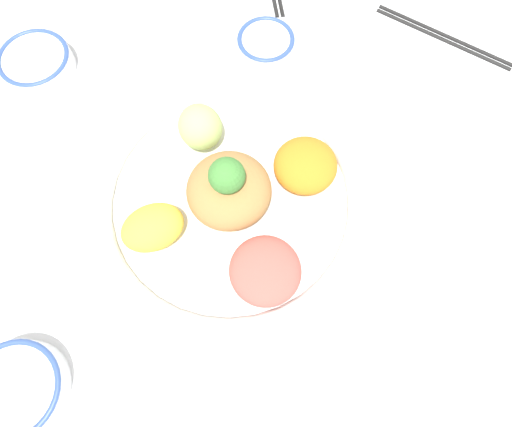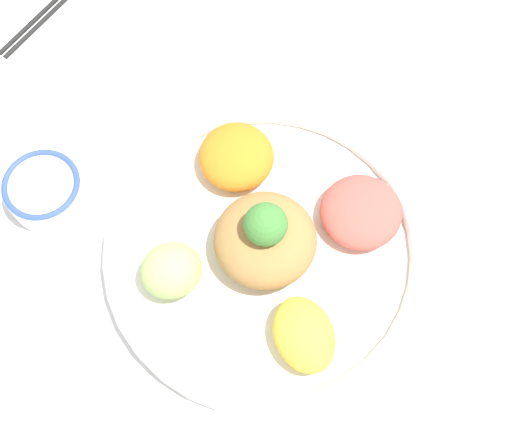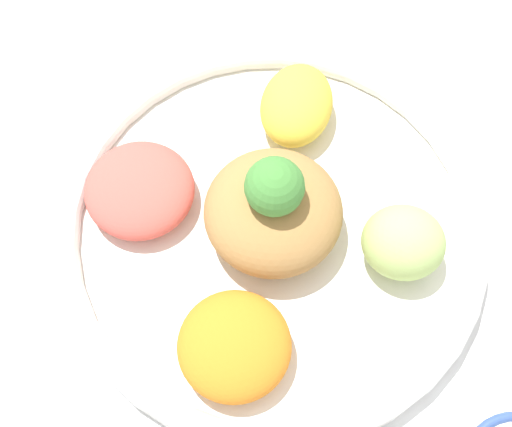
# 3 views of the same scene
# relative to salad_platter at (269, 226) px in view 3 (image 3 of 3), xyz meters

# --- Properties ---
(ground_plane) EXTENTS (2.40, 2.40, 0.00)m
(ground_plane) POSITION_rel_salad_platter_xyz_m (0.03, -0.01, -0.03)
(ground_plane) COLOR white
(salad_platter) EXTENTS (0.37, 0.37, 0.12)m
(salad_platter) POSITION_rel_salad_platter_xyz_m (0.00, 0.00, 0.00)
(salad_platter) COLOR white
(salad_platter) RESTS_ON ground_plane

